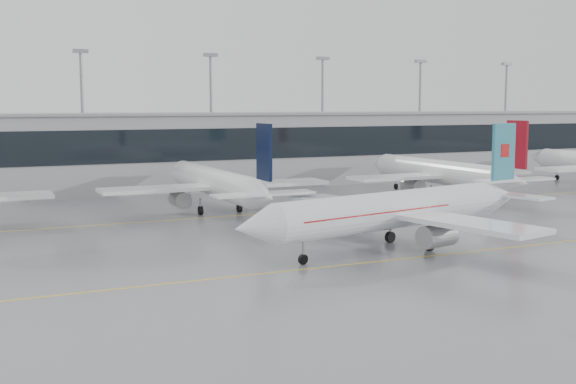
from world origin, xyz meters
name	(u,v)px	position (x,y,z in m)	size (l,w,h in m)	color
ground	(346,265)	(0.00, 0.00, 0.00)	(320.00, 320.00, 0.00)	gray
taxi_line_main	(346,265)	(0.00, 0.00, 0.01)	(120.00, 0.25, 0.01)	yellow
taxi_line_north	(227,216)	(0.00, 30.00, 0.01)	(120.00, 0.25, 0.01)	yellow
terminal	(159,152)	(0.00, 62.00, 6.00)	(180.00, 15.00, 12.00)	#9A9A9E
terminal_glass	(172,146)	(0.00, 54.45, 7.50)	(180.00, 0.20, 5.00)	black
terminal_roof	(158,114)	(0.00, 62.00, 12.20)	(182.00, 16.00, 0.40)	gray
light_masts	(149,107)	(0.00, 68.00, 13.34)	(156.40, 1.00, 22.60)	gray
air_canada_jet	(401,210)	(8.35, 4.26, 3.72)	(36.88, 30.03, 11.72)	white
parked_jet_c	(217,183)	(0.00, 33.69, 3.71)	(29.64, 36.96, 11.72)	white
parked_jet_d	(441,173)	(35.00, 33.69, 3.71)	(29.64, 36.96, 11.72)	white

